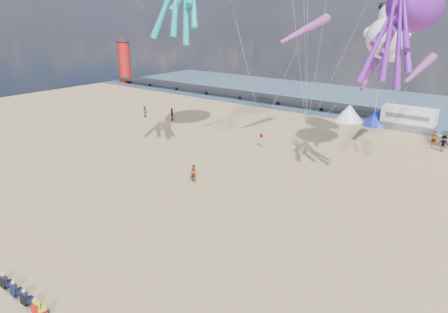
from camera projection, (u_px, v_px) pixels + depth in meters
ground at (153, 243)px, 26.44m from camera, size 120.00×120.00×0.00m
water at (393, 105)px, 67.67m from camera, size 120.00×120.00×0.00m
pier at (223, 91)px, 75.14m from camera, size 60.00×3.00×0.50m
lighthouse at (124, 62)px, 90.03m from camera, size 2.60×2.60×9.00m
motorhome_0 at (409, 119)px, 52.50m from camera, size 6.60×2.50×3.00m
tent_white at (349, 113)px, 57.18m from camera, size 4.00×4.00×2.40m
tent_blue at (377, 117)px, 54.89m from camera, size 4.00×4.00×2.40m
spectator_row at (17, 290)px, 20.93m from camera, size 6.10×0.90×1.30m
rope_line at (88, 280)px, 22.68m from camera, size 34.00×0.03×0.03m
standing_person at (194, 174)px, 36.01m from camera, size 0.61×0.42×1.64m
beachgoer_0 at (261, 140)px, 46.05m from camera, size 0.66×0.57×1.51m
beachgoer_1 at (145, 112)px, 59.14m from camera, size 0.90×0.67×1.65m
beachgoer_2 at (443, 144)px, 44.11m from camera, size 1.11×0.99×1.88m
beachgoer_3 at (172, 114)px, 57.55m from camera, size 1.32×1.31×1.82m
beachgoer_5 at (434, 139)px, 46.11m from camera, size 1.71×0.78×1.77m
sandbag_a at (262, 131)px, 52.03m from camera, size 0.50×0.35×0.22m
sandbag_b at (333, 140)px, 48.31m from camera, size 0.50×0.35×0.22m
sandbag_c at (369, 154)px, 43.41m from camera, size 0.50×0.35×0.22m
sandbag_d at (370, 142)px, 47.39m from camera, size 0.50×0.35×0.22m
sandbag_e at (307, 133)px, 51.10m from camera, size 0.50×0.35×0.22m
kite_octopus_purple at (415, 5)px, 33.66m from camera, size 5.81×10.15×10.92m
kite_panda at (386, 38)px, 42.36m from camera, size 5.92×5.69×7.16m
windsock_left at (304, 30)px, 41.90m from camera, size 3.28×6.82×6.83m
windsock_mid at (419, 69)px, 40.69m from camera, size 2.36×5.27×5.19m
windsock_right at (369, 75)px, 38.50m from camera, size 1.27×4.77×4.71m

